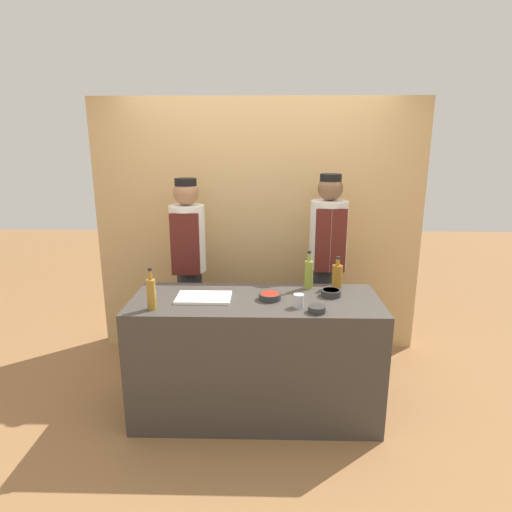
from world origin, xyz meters
The scene contains 13 objects.
ground_plane centered at (0.00, 0.00, 0.00)m, with size 14.00×14.00×0.00m, color olive.
cabinet_wall centered at (0.00, 1.18, 1.20)m, with size 3.08×0.18×2.40m.
counter centered at (0.00, 0.00, 0.46)m, with size 1.79×0.69×0.91m.
sauce_bowl_red centered at (0.10, -0.01, 0.94)m, with size 0.16×0.16×0.05m.
sauce_bowl_white centered at (0.55, 0.07, 0.94)m, with size 0.14×0.14×0.05m.
sauce_bowl_brown centered at (0.41, -0.25, 0.94)m, with size 0.12×0.12×0.04m.
cutting_board centered at (-0.37, -0.02, 0.92)m, with size 0.39×0.25×0.02m.
bottle_oil centered at (0.40, 0.24, 1.03)m, with size 0.07×0.07×0.30m.
bottle_amber centered at (0.62, 0.26, 1.01)m, with size 0.08×0.08×0.24m.
bottle_vinegar centered at (-0.69, -0.22, 1.03)m, with size 0.06×0.06×0.29m.
cup_steel centered at (0.30, -0.16, 0.96)m, with size 0.07×0.07×0.09m.
chef_left centered at (-0.61, 0.76, 0.95)m, with size 0.31×0.31×1.71m.
chef_right centered at (0.61, 0.76, 0.96)m, with size 0.32×0.32×1.74m.
Camera 1 is at (0.07, -2.89, 1.99)m, focal length 30.00 mm.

